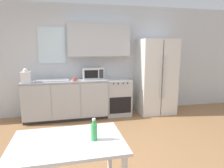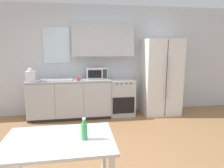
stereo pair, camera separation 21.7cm
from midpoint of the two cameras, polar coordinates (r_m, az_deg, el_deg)
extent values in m
plane|color=#9E7047|center=(3.25, -5.77, -20.71)|extent=(12.00, 12.00, 0.00)
cube|color=silver|center=(5.09, -9.35, 6.65)|extent=(12.00, 0.06, 2.70)
cube|color=silver|center=(5.05, -18.06, 10.47)|extent=(0.62, 0.04, 0.85)
cube|color=#B2B7BC|center=(4.93, -5.09, 12.43)|extent=(1.48, 0.32, 0.77)
cube|color=#333333|center=(5.03, -13.97, -8.86)|extent=(1.89, 0.59, 0.08)
cube|color=#B2B7BC|center=(4.87, -14.21, -3.99)|extent=(1.89, 0.65, 0.82)
cube|color=#B2B7BC|center=(4.61, -22.16, -5.26)|extent=(0.61, 0.01, 0.80)
cube|color=#B2B7BC|center=(4.55, -14.28, -5.00)|extent=(0.61, 0.01, 0.80)
cube|color=#B2B7BC|center=(4.58, -6.35, -4.66)|extent=(0.61, 0.01, 0.80)
cube|color=#9EA0A5|center=(4.78, -14.43, 0.93)|extent=(1.92, 0.67, 0.03)
cube|color=#B7BABC|center=(5.03, 0.31, -3.69)|extent=(0.60, 0.59, 0.89)
cube|color=black|center=(4.79, 1.14, -6.10)|extent=(0.52, 0.01, 0.39)
cylinder|color=#262626|center=(4.62, -0.86, 0.06)|extent=(0.03, 0.02, 0.03)
cylinder|color=#262626|center=(4.64, 0.45, 0.11)|extent=(0.03, 0.02, 0.03)
cylinder|color=#262626|center=(4.67, 1.90, 0.17)|extent=(0.03, 0.02, 0.03)
cylinder|color=#262626|center=(4.70, 3.18, 0.23)|extent=(0.03, 0.02, 0.03)
cube|color=silver|center=(5.19, 11.23, 2.09)|extent=(0.90, 0.71, 1.88)
cube|color=#3F3F3F|center=(4.87, 12.94, 1.48)|extent=(0.01, 0.01, 1.82)
cylinder|color=silver|center=(4.82, 12.56, 1.85)|extent=(0.02, 0.02, 1.03)
cylinder|color=silver|center=(4.87, 13.62, 1.88)|extent=(0.02, 0.02, 1.03)
cube|color=#B7BABC|center=(4.80, -17.85, 1.07)|extent=(0.73, 0.45, 0.02)
cylinder|color=silver|center=(4.96, -17.76, 2.85)|extent=(0.02, 0.02, 0.24)
cylinder|color=silver|center=(4.88, -17.90, 4.00)|extent=(0.02, 0.14, 0.02)
cube|color=silver|center=(4.89, -6.78, 3.11)|extent=(0.49, 0.37, 0.26)
cube|color=black|center=(4.70, -7.25, 2.80)|extent=(0.32, 0.01, 0.19)
cube|color=#2D2D33|center=(4.73, -4.38, 2.90)|extent=(0.10, 0.01, 0.21)
cylinder|color=#BF4C3F|center=(4.55, -12.00, 1.30)|extent=(0.08, 0.08, 0.08)
torus|color=#BF4C3F|center=(4.56, -11.18, 1.38)|extent=(0.02, 0.07, 0.07)
cube|color=white|center=(4.68, -24.62, 1.73)|extent=(0.20, 0.18, 0.23)
sphere|color=white|center=(4.66, -24.75, 3.45)|extent=(0.11, 0.11, 0.11)
cube|color=white|center=(2.11, -15.47, -15.76)|extent=(1.10, 0.75, 0.03)
cylinder|color=white|center=(2.64, -26.09, -20.33)|extent=(0.06, 0.06, 0.74)
cylinder|color=white|center=(2.60, -3.19, -19.76)|extent=(0.06, 0.06, 0.74)
cylinder|color=#3FB259|center=(2.04, -8.28, -13.47)|extent=(0.07, 0.07, 0.17)
cylinder|color=#3FB259|center=(2.00, -8.36, -10.78)|extent=(0.03, 0.03, 0.04)
cylinder|color=white|center=(1.99, -8.39, -10.00)|extent=(0.03, 0.03, 0.02)
camera|label=1|loc=(0.11, -91.80, -0.33)|focal=32.00mm
camera|label=2|loc=(0.11, 88.20, 0.33)|focal=32.00mm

